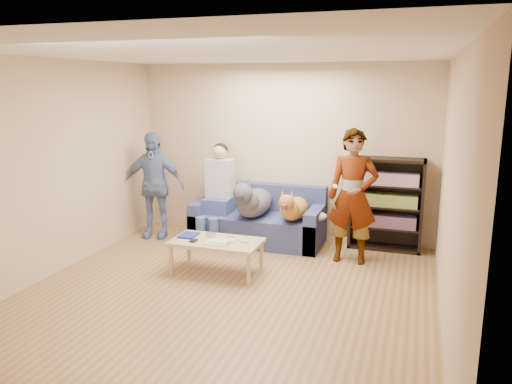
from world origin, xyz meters
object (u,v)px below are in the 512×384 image
(sofa, at_px, (259,223))
(bookshelf, at_px, (386,202))
(dog_tan, at_px, (293,208))
(notebook_blue, at_px, (189,235))
(dog_gray, at_px, (252,201))
(person_seated, at_px, (218,189))
(person_standing_right, at_px, (353,197))
(camera_silver, at_px, (211,235))
(coffee_table, at_px, (217,244))
(person_standing_left, at_px, (153,185))

(sofa, distance_m, bookshelf, 1.86)
(bookshelf, bearing_deg, dog_tan, -159.33)
(notebook_blue, xyz_separation_m, dog_gray, (0.48, 1.11, 0.22))
(sofa, distance_m, person_seated, 0.78)
(sofa, height_order, dog_gray, dog_gray)
(dog_tan, xyz_separation_m, bookshelf, (1.22, 0.46, 0.07))
(person_standing_right, relative_size, camera_silver, 15.92)
(coffee_table, bearing_deg, sofa, 85.90)
(person_standing_left, distance_m, dog_gray, 1.57)
(person_standing_left, relative_size, person_seated, 1.09)
(person_standing_right, height_order, dog_gray, person_standing_right)
(dog_gray, distance_m, dog_tan, 0.60)
(person_standing_right, xyz_separation_m, notebook_blue, (-1.92, -0.89, -0.44))
(person_standing_right, distance_m, coffee_table, 1.85)
(dog_tan, bearing_deg, notebook_blue, -134.14)
(person_standing_right, bearing_deg, sofa, 160.61)
(person_standing_right, xyz_separation_m, sofa, (-1.42, 0.44, -0.59))
(sofa, height_order, bookshelf, bookshelf)
(coffee_table, bearing_deg, notebook_blue, 172.87)
(person_standing_right, height_order, bookshelf, person_standing_right)
(person_seated, bearing_deg, dog_gray, -9.98)
(camera_silver, bearing_deg, notebook_blue, -165.96)
(dog_gray, height_order, dog_tan, dog_gray)
(coffee_table, relative_size, bookshelf, 0.85)
(sofa, height_order, coffee_table, sofa)
(coffee_table, bearing_deg, person_standing_left, 143.24)
(camera_silver, distance_m, sofa, 1.30)
(dog_tan, distance_m, bookshelf, 1.31)
(coffee_table, bearing_deg, dog_gray, 86.29)
(sofa, bearing_deg, dog_tan, -21.64)
(person_seated, distance_m, dog_gray, 0.59)
(bookshelf, bearing_deg, person_standing_left, -171.41)
(coffee_table, bearing_deg, dog_tan, 59.76)
(notebook_blue, xyz_separation_m, bookshelf, (2.30, 1.57, 0.25))
(dog_gray, bearing_deg, dog_tan, -0.10)
(camera_silver, relative_size, dog_tan, 0.10)
(person_standing_left, height_order, camera_silver, person_standing_left)
(person_seated, bearing_deg, coffee_table, -68.47)
(person_seated, relative_size, dog_tan, 1.29)
(sofa, xyz_separation_m, person_seated, (-0.60, -0.13, 0.49))
(bookshelf, bearing_deg, dog_gray, -165.82)
(person_seated, height_order, dog_tan, person_seated)
(person_standing_left, height_order, sofa, person_standing_left)
(dog_gray, relative_size, coffee_table, 1.15)
(sofa, relative_size, bookshelf, 1.46)
(person_standing_right, xyz_separation_m, dog_tan, (-0.84, 0.22, -0.27))
(person_standing_left, bearing_deg, camera_silver, -47.07)
(camera_silver, xyz_separation_m, dog_tan, (0.79, 1.04, 0.16))
(person_standing_left, height_order, coffee_table, person_standing_left)
(person_standing_right, relative_size, person_standing_left, 1.09)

